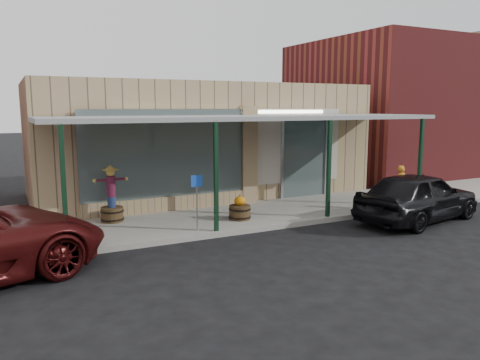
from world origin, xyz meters
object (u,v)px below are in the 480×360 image
barrel_pumpkin (240,210)px  handicap_sign (197,195)px  parked_sedan (418,196)px  barrel_scarecrow (112,203)px

barrel_pumpkin → handicap_sign: bearing=-158.4°
parked_sedan → barrel_pumpkin: bearing=56.1°
barrel_scarecrow → barrel_pumpkin: bearing=-6.2°
barrel_pumpkin → handicap_sign: handicap_sign is taller
barrel_scarecrow → parked_sedan: 8.90m
barrel_pumpkin → parked_sedan: bearing=-22.9°
barrel_pumpkin → parked_sedan: 5.29m
barrel_pumpkin → parked_sedan: size_ratio=0.16×
barrel_scarecrow → barrel_pumpkin: (3.35, -1.38, -0.29)m
barrel_scarecrow → parked_sedan: size_ratio=0.35×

